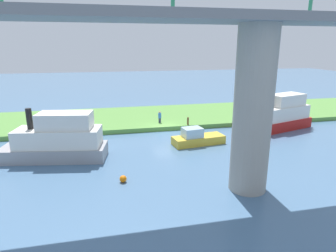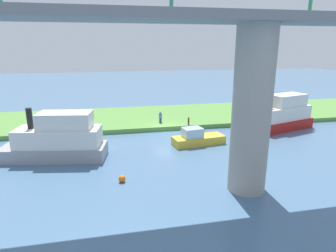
{
  "view_description": "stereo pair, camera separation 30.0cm",
  "coord_description": "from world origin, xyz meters",
  "views": [
    {
      "loc": [
        6.49,
        30.84,
        9.3
      ],
      "look_at": [
        0.73,
        5.0,
        2.0
      ],
      "focal_mm": 31.28,
      "sensor_mm": 36.0,
      "label": 1
    },
    {
      "loc": [
        6.2,
        30.9,
        9.3
      ],
      "look_at": [
        0.73,
        5.0,
        2.0
      ],
      "focal_mm": 31.28,
      "sensor_mm": 36.0,
      "label": 2
    }
  ],
  "objects": [
    {
      "name": "mooring_post",
      "position": [
        -2.82,
        -0.42,
        0.93
      ],
      "size": [
        0.2,
        0.2,
        0.85
      ],
      "primitive_type": "cylinder",
      "color": "brown",
      "rests_on": "grassy_bank"
    },
    {
      "name": "marker_buoy",
      "position": [
        5.48,
        11.77,
        0.25
      ],
      "size": [
        0.5,
        0.5,
        0.5
      ],
      "primitive_type": "sphere",
      "color": "orange",
      "rests_on": "ground"
    },
    {
      "name": "houseboat_blue",
      "position": [
        10.53,
        6.11,
        1.63
      ],
      "size": [
        8.95,
        4.3,
        4.39
      ],
      "color": "#99999E",
      "rests_on": "ground"
    },
    {
      "name": "ground_plane",
      "position": [
        0.0,
        0.0,
        0.0
      ],
      "size": [
        160.0,
        160.0,
        0.0
      ],
      "primitive_type": "plane",
      "color": "#4C7093"
    },
    {
      "name": "person_on_bank",
      "position": [
        0.17,
        -2.03,
        1.2
      ],
      "size": [
        0.48,
        0.48,
        1.39
      ],
      "color": "#2D334C",
      "rests_on": "grassy_bank"
    },
    {
      "name": "motorboat_red",
      "position": [
        -2.15,
        5.01,
        0.6
      ],
      "size": [
        5.26,
        2.46,
        1.69
      ],
      "color": "gold",
      "rests_on": "ground"
    },
    {
      "name": "bridge_pylon",
      "position": [
        -2.59,
        14.53,
        5.28
      ],
      "size": [
        2.44,
        2.44,
        10.57
      ],
      "primitive_type": "cylinder",
      "color": "#9E998E",
      "rests_on": "ground"
    },
    {
      "name": "bridge_span",
      "position": [
        -2.59,
        14.51,
        11.06
      ],
      "size": [
        66.13,
        4.3,
        3.25
      ],
      "color": "slate",
      "rests_on": "bridge_pylon"
    },
    {
      "name": "grassy_bank",
      "position": [
        0.0,
        -6.0,
        0.25
      ],
      "size": [
        80.0,
        12.0,
        0.5
      ],
      "primitive_type": "cube",
      "color": "#5B9342",
      "rests_on": "ground"
    },
    {
      "name": "motorboat_white",
      "position": [
        -13.11,
        1.79,
        1.61
      ],
      "size": [
        8.96,
        5.21,
        4.34
      ],
      "color": "red",
      "rests_on": "ground"
    }
  ]
}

